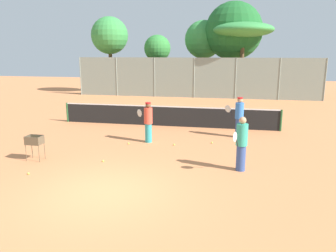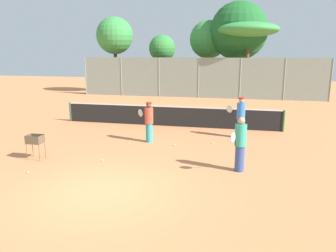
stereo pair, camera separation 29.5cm
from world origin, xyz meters
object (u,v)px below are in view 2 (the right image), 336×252
at_px(player_red_cap, 149,122).
at_px(player_yellow_shirt, 240,144).
at_px(player_white_outfit, 241,117).
at_px(ball_cart, 35,141).
at_px(parked_car, 208,86).
at_px(tennis_net, 169,116).

relative_size(player_red_cap, player_yellow_shirt, 0.97).
relative_size(player_white_outfit, ball_cart, 2.04).
height_order(player_red_cap, ball_cart, player_red_cap).
distance_m(ball_cart, parked_car, 21.54).
distance_m(player_red_cap, player_yellow_shirt, 4.76).
relative_size(player_white_outfit, player_red_cap, 1.06).
relative_size(player_yellow_shirt, ball_cart, 1.99).
distance_m(tennis_net, ball_cart, 7.34).
xyz_separation_m(player_red_cap, ball_cart, (-3.36, -3.18, -0.23)).
bearing_deg(player_yellow_shirt, parked_car, -147.52).
xyz_separation_m(player_white_outfit, parked_car, (-3.20, 16.37, -0.29)).
distance_m(player_red_cap, parked_car, 18.00).
distance_m(tennis_net, player_red_cap, 3.28).
bearing_deg(player_white_outfit, player_yellow_shirt, 110.91).
xyz_separation_m(player_yellow_shirt, ball_cart, (-7.22, -0.40, -0.25)).
height_order(player_white_outfit, ball_cart, player_white_outfit).
bearing_deg(ball_cart, player_white_outfit, 33.78).
bearing_deg(tennis_net, player_red_cap, -93.02).
bearing_deg(player_white_outfit, player_red_cap, 43.42).
relative_size(ball_cart, parked_car, 0.22).
bearing_deg(parked_car, player_yellow_shirt, -81.14).
relative_size(player_white_outfit, parked_car, 0.44).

